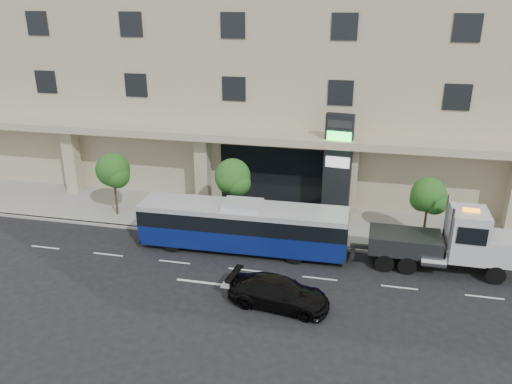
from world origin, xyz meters
TOP-DOWN VIEW (x-y plane):
  - ground at (0.00, 0.00)m, footprint 120.00×120.00m
  - sidewalk at (0.00, 5.00)m, footprint 120.00×6.00m
  - curb at (0.00, 2.00)m, footprint 120.00×0.30m
  - convention_center at (-0.00, 15.42)m, footprint 60.00×17.60m
  - tree_left at (-9.97, 3.59)m, footprint 2.27×2.20m
  - tree_mid at (-1.97, 3.59)m, footprint 2.28×2.20m
  - tree_right at (9.53, 3.59)m, footprint 2.10×2.00m
  - city_bus at (-0.67, 0.78)m, footprint 11.84×2.68m
  - tow_truck at (10.52, 0.91)m, footprint 8.64×2.26m
  - black_sedan at (2.34, -4.37)m, footprint 5.01×2.54m
  - signage_pylon at (4.18, 6.14)m, footprint 1.78×0.81m

SIDE VIEW (x-z plane):
  - ground at x=0.00m, z-range 0.00..0.00m
  - sidewalk at x=0.00m, z-range 0.00..0.15m
  - curb at x=0.00m, z-range 0.00..0.15m
  - black_sedan at x=2.34m, z-range 0.00..1.39m
  - city_bus at x=-0.67m, z-range 0.03..3.01m
  - tow_truck at x=10.52m, z-range -0.35..3.59m
  - tree_right at x=9.53m, z-range 1.01..5.06m
  - tree_left at x=-9.97m, z-range 1.00..5.22m
  - tree_mid at x=-1.97m, z-range 1.07..5.45m
  - signage_pylon at x=4.18m, z-range 0.20..7.09m
  - convention_center at x=0.00m, z-range -0.03..19.97m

